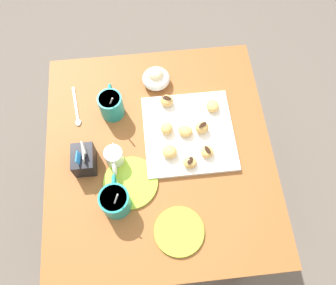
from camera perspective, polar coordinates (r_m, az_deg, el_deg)
ground_plane at (r=1.88m, az=-0.93°, el=-10.37°), size 8.00×8.00×0.00m
dining_table at (r=1.31m, az=-1.31°, el=-4.21°), size 0.84×0.77×0.75m
pastry_plate_square at (r=1.19m, az=3.47°, el=1.58°), size 0.31×0.31×0.02m
coffee_mug_teal_left at (r=1.07m, az=-8.80°, el=-9.55°), size 0.13×0.09×0.14m
coffee_mug_teal_right at (r=1.20m, az=-9.47°, el=6.28°), size 0.12×0.08×0.15m
cream_pitcher_white at (r=1.13m, az=-8.96°, el=-2.40°), size 0.10×0.06×0.07m
sugar_caddy at (r=1.14m, az=-13.82°, el=-2.82°), size 0.09×0.07×0.11m
ice_cream_bowl at (r=1.27m, az=-2.01°, el=10.71°), size 0.10×0.10×0.08m
saucer_lime_left at (r=1.13m, az=-6.25°, el=-6.65°), size 0.18×0.18×0.01m
saucer_lime_right at (r=1.09m, az=1.87°, el=-14.59°), size 0.15×0.15×0.01m
loose_spoon_near_saucer at (r=1.27m, az=-15.00°, el=5.12°), size 0.16×0.03×0.01m
beignet_0 at (r=1.22m, az=-0.22°, el=6.99°), size 0.06×0.06×0.03m
chocolate_drizzle_0 at (r=1.20m, az=-0.22°, el=7.45°), size 0.03×0.04×0.00m
beignet_1 at (r=1.17m, az=5.69°, el=2.49°), size 0.04×0.05×0.04m
chocolate_drizzle_1 at (r=1.15m, az=5.78°, el=2.96°), size 0.03×0.03×0.00m
beignet_2 at (r=1.13m, az=0.28°, el=-1.54°), size 0.06×0.06×0.04m
beignet_3 at (r=1.14m, az=6.54°, el=-1.53°), size 0.06×0.06×0.03m
chocolate_drizzle_3 at (r=1.12m, az=6.62°, el=-1.21°), size 0.03×0.03×0.00m
beignet_4 at (r=1.16m, az=2.91°, el=1.92°), size 0.06×0.06×0.03m
beignet_5 at (r=1.12m, az=3.68°, el=-3.32°), size 0.05×0.05×0.03m
chocolate_drizzle_5 at (r=1.10m, az=3.73°, el=-3.02°), size 0.03×0.03×0.00m
beignet_6 at (r=1.22m, az=7.46°, el=6.07°), size 0.06×0.05×0.03m
beignet_7 at (r=1.16m, az=-0.22°, el=2.35°), size 0.05×0.05×0.04m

